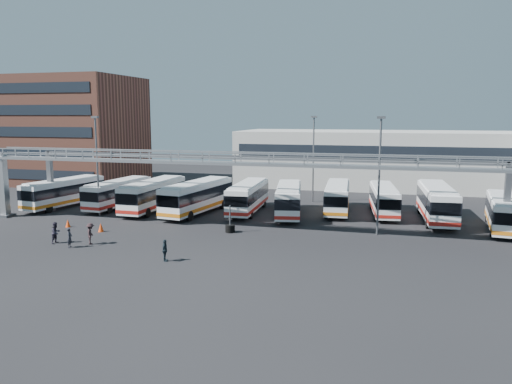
% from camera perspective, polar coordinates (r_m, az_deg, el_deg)
% --- Properties ---
extents(ground, '(140.00, 140.00, 0.00)m').
position_cam_1_polar(ground, '(40.15, -4.17, -6.10)').
color(ground, black).
rests_on(ground, ground).
extents(gantry, '(51.40, 5.15, 7.10)m').
position_cam_1_polar(gantry, '(44.64, -1.73, 2.62)').
color(gantry, gray).
rests_on(gantry, ground).
extents(apartment_building, '(18.00, 15.00, 16.00)m').
position_cam_1_polar(apartment_building, '(81.53, -20.03, 6.64)').
color(apartment_building, brown).
rests_on(apartment_building, ground).
extents(warehouse, '(42.00, 14.00, 8.00)m').
position_cam_1_polar(warehouse, '(74.82, 14.54, 3.67)').
color(warehouse, '#9E9E99').
rests_on(warehouse, ground).
extents(light_pole_left, '(0.70, 0.35, 10.21)m').
position_cam_1_polar(light_pole_left, '(53.38, -17.71, 3.45)').
color(light_pole_left, '#4C4F54').
rests_on(light_pole_left, ground).
extents(light_pole_mid, '(0.70, 0.35, 10.21)m').
position_cam_1_polar(light_pole_mid, '(43.80, 13.92, 2.53)').
color(light_pole_mid, '#4C4F54').
rests_on(light_pole_mid, ground).
extents(light_pole_back, '(0.70, 0.35, 10.21)m').
position_cam_1_polar(light_pole_back, '(59.42, 6.58, 4.31)').
color(light_pole_back, '#4C4F54').
rests_on(light_pole_back, ground).
extents(bus_0, '(4.01, 10.75, 3.19)m').
position_cam_1_polar(bus_0, '(60.16, -21.08, 0.04)').
color(bus_0, silver).
rests_on(bus_0, ground).
extents(bus_1, '(3.13, 10.34, 3.09)m').
position_cam_1_polar(bus_1, '(57.94, -15.44, -0.06)').
color(bus_1, silver).
rests_on(bus_1, ground).
extents(bus_2, '(2.81, 11.03, 3.33)m').
position_cam_1_polar(bus_2, '(55.11, -11.65, -0.23)').
color(bus_2, silver).
rests_on(bus_2, ground).
extents(bus_3, '(4.13, 11.51, 3.42)m').
position_cam_1_polar(bus_3, '(52.71, -6.72, -0.46)').
color(bus_3, silver).
rests_on(bus_3, ground).
extents(bus_4, '(3.00, 10.61, 3.19)m').
position_cam_1_polar(bus_4, '(53.15, -0.92, -0.46)').
color(bus_4, silver).
rests_on(bus_4, ground).
extents(bus_5, '(4.23, 10.71, 3.17)m').
position_cam_1_polar(bus_5, '(51.54, 3.76, -0.78)').
color(bus_5, silver).
rests_on(bus_5, ground).
extents(bus_6, '(3.13, 10.38, 3.11)m').
position_cam_1_polar(bus_6, '(53.84, 9.28, -0.50)').
color(bus_6, silver).
rests_on(bus_6, ground).
extents(bus_7, '(3.42, 10.19, 3.03)m').
position_cam_1_polar(bus_7, '(53.53, 14.40, -0.76)').
color(bus_7, silver).
rests_on(bus_7, ground).
extents(bus_8, '(3.28, 11.60, 3.49)m').
position_cam_1_polar(bus_8, '(51.85, 19.95, -1.04)').
color(bus_8, silver).
rests_on(bus_8, ground).
extents(bus_9, '(3.41, 10.35, 3.08)m').
position_cam_1_polar(bus_9, '(50.11, 26.39, -2.02)').
color(bus_9, silver).
rests_on(bus_9, ground).
extents(pedestrian_a, '(0.54, 0.67, 1.59)m').
position_cam_1_polar(pedestrian_a, '(41.88, -20.53, -4.90)').
color(pedestrian_a, '#21232A').
rests_on(pedestrian_a, ground).
extents(pedestrian_b, '(0.76, 0.93, 1.75)m').
position_cam_1_polar(pedestrian_b, '(43.66, -21.90, -4.33)').
color(pedestrian_b, '#282432').
rests_on(pedestrian_b, ground).
extents(pedestrian_c, '(1.06, 1.29, 1.74)m').
position_cam_1_polar(pedestrian_c, '(42.31, -18.38, -4.55)').
color(pedestrian_c, black).
rests_on(pedestrian_c, ground).
extents(pedestrian_d, '(0.55, 0.98, 1.58)m').
position_cam_1_polar(pedestrian_d, '(36.22, -10.37, -6.59)').
color(pedestrian_d, '#19252D').
rests_on(pedestrian_d, ground).
extents(cone_left, '(0.61, 0.61, 0.79)m').
position_cam_1_polar(cone_left, '(46.65, -17.31, -3.88)').
color(cone_left, '#F7420D').
rests_on(cone_left, ground).
extents(cone_right, '(0.55, 0.55, 0.72)m').
position_cam_1_polar(cone_right, '(49.58, -20.70, -3.36)').
color(cone_right, '#F7420D').
rests_on(cone_right, ground).
extents(tire_stack, '(0.86, 0.86, 2.45)m').
position_cam_1_polar(tire_stack, '(44.37, -2.98, -4.10)').
color(tire_stack, black).
rests_on(tire_stack, ground).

